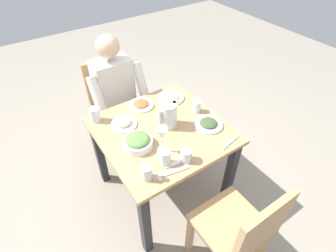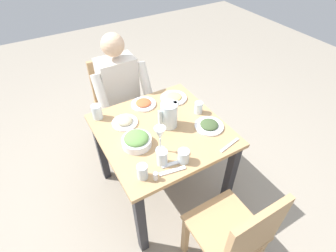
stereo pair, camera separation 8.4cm
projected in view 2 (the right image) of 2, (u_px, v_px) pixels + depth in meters
name	position (u px, v px, depth m)	size (l,w,h in m)	color
ground_plane	(163.00, 188.00, 2.36)	(8.00, 8.00, 0.00)	gray
dining_table	(162.00, 141.00, 1.97)	(0.87, 0.87, 0.72)	tan
chair_near	(117.00, 98.00, 2.53)	(0.40, 0.40, 0.89)	tan
chair_far	(236.00, 235.00, 1.52)	(0.40, 0.40, 0.89)	tan
diner_near	(123.00, 96.00, 2.30)	(0.48, 0.53, 1.18)	silver
water_pitcher	(169.00, 115.00, 1.85)	(0.16, 0.12, 0.19)	silver
salad_bowl	(137.00, 140.00, 1.74)	(0.20, 0.20, 0.09)	white
plate_beans	(125.00, 122.00, 1.92)	(0.19, 0.19, 0.05)	white
plate_rice_curry	(144.00, 103.00, 2.09)	(0.20, 0.20, 0.04)	white
plate_dolmas	(209.00, 125.00, 1.89)	(0.21, 0.21, 0.04)	white
plate_fries	(174.00, 97.00, 2.16)	(0.21, 0.21, 0.04)	white
water_glass_far_right	(183.00, 156.00, 1.63)	(0.07, 0.07, 0.09)	silver
water_glass_far_left	(142.00, 172.00, 1.54)	(0.06, 0.06, 0.10)	silver
water_glass_by_pitcher	(199.00, 108.00, 2.00)	(0.06, 0.06, 0.09)	silver
water_glass_center	(162.00, 157.00, 1.61)	(0.07, 0.07, 0.11)	silver
water_glass_near_left	(97.00, 112.00, 1.94)	(0.07, 0.07, 0.11)	silver
wine_glass	(160.00, 135.00, 1.64)	(0.08, 0.08, 0.20)	silver
salt_shaker	(156.00, 176.00, 1.54)	(0.03, 0.03, 0.05)	white
fork_near	(173.00, 171.00, 1.60)	(0.17, 0.03, 0.01)	silver
knife_near	(230.00, 145.00, 1.76)	(0.18, 0.02, 0.01)	silver
fork_far	(174.00, 163.00, 1.64)	(0.17, 0.03, 0.01)	silver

